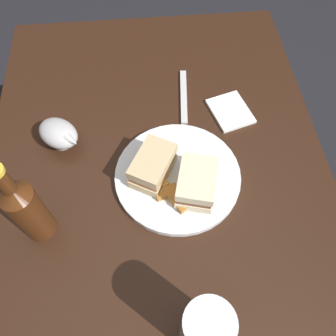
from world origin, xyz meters
The scene contains 16 objects.
ground_plane centered at (0.00, 0.00, 0.00)m, with size 6.00×6.00×0.00m, color black.
dining_table centered at (0.00, 0.00, 0.36)m, with size 1.11×0.79×0.72m, color black.
plate centered at (0.02, 0.04, 0.73)m, with size 0.28×0.28×0.01m, color white.
sandwich_half_left centered at (0.01, -0.01, 0.77)m, with size 0.13×0.11×0.06m.
sandwich_half_right centered at (0.06, 0.08, 0.77)m, with size 0.12×0.10×0.06m.
potato_wedge_front centered at (0.08, 0.04, 0.75)m, with size 0.05×0.02×0.02m, color gold.
potato_wedge_middle centered at (0.09, 0.03, 0.75)m, with size 0.05×0.02×0.02m, color #AD702D.
potato_wedge_back centered at (0.06, 0.01, 0.75)m, with size 0.05×0.02×0.02m, color #AD702D.
potato_wedge_left_edge centered at (0.08, 0.05, 0.75)m, with size 0.06×0.02×0.02m, color gold.
potato_wedge_right_edge centered at (0.09, 0.07, 0.75)m, with size 0.05×0.02×0.02m, color gold.
potato_wedge_stray centered at (0.03, 0.00, 0.75)m, with size 0.06×0.02×0.02m, color gold.
pint_glass centered at (0.34, 0.05, 0.79)m, with size 0.08×0.08×0.15m.
gravy_boat centered at (-0.10, -0.22, 0.76)m, with size 0.12×0.12×0.06m.
cider_bottle centered at (0.11, -0.25, 0.82)m, with size 0.06×0.06×0.24m.
napkin centered at (-0.16, 0.20, 0.73)m, with size 0.11×0.09×0.01m, color white.
fork centered at (-0.22, 0.08, 0.73)m, with size 0.18×0.02×0.01m, color silver.
Camera 1 is at (0.40, -0.02, 1.41)m, focal length 37.40 mm.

